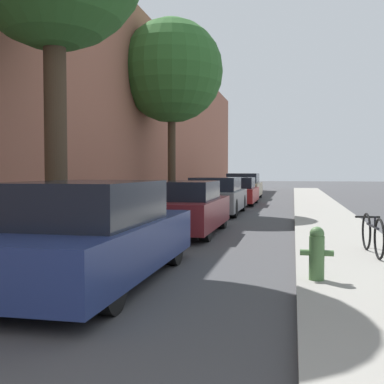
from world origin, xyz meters
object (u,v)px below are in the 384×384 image
at_px(parked_car_champagne, 244,187).
at_px(bicycle, 372,234).
at_px(street_tree_far, 172,71).
at_px(parked_car_grey, 217,196).
at_px(parked_car_red, 236,192).
at_px(parked_car_navy, 91,235).
at_px(fire_hydrant, 317,253).
at_px(parked_car_maroon, 182,208).

distance_m(parked_car_champagne, bicycle, 19.05).
bearing_deg(bicycle, street_tree_far, 120.34).
distance_m(parked_car_grey, parked_car_red, 5.13).
relative_size(parked_car_navy, street_tree_far, 0.64).
bearing_deg(street_tree_far, parked_car_red, 68.67).
xyz_separation_m(parked_car_navy, street_tree_far, (-1.74, 11.38, 4.68)).
xyz_separation_m(parked_car_grey, parked_car_red, (0.11, 5.13, -0.04)).
bearing_deg(parked_car_red, fire_hydrant, -79.42).
bearing_deg(parked_car_maroon, street_tree_far, 106.85).
distance_m(parked_car_navy, street_tree_far, 12.43).
relative_size(parked_car_maroon, street_tree_far, 0.56).
relative_size(parked_car_champagne, street_tree_far, 0.62).
bearing_deg(parked_car_maroon, parked_car_champagne, 90.17).
relative_size(parked_car_navy, parked_car_red, 1.17).
bearing_deg(street_tree_far, bicycle, -56.21).
distance_m(parked_car_navy, parked_car_red, 16.23).
distance_m(parked_car_maroon, parked_car_red, 10.78).
xyz_separation_m(parked_car_grey, fire_hydrant, (3.09, -10.81, -0.16)).
bearing_deg(fire_hydrant, parked_car_grey, 105.95).
relative_size(parked_car_grey, bicycle, 2.62).
bearing_deg(parked_car_champagne, parked_car_grey, -89.84).
bearing_deg(parked_car_navy, bicycle, 31.20).
height_order(parked_car_navy, bicycle, parked_car_navy).
xyz_separation_m(parked_car_grey, bicycle, (4.14, -8.57, -0.18)).
height_order(parked_car_champagne, bicycle, parked_car_champagne).
relative_size(parked_car_champagne, fire_hydrant, 6.16).
relative_size(parked_car_grey, parked_car_champagne, 1.00).
height_order(parked_car_grey, street_tree_far, street_tree_far).
distance_m(parked_car_champagne, street_tree_far, 10.94).
bearing_deg(parked_car_red, parked_car_champagne, 91.63).
bearing_deg(parked_car_grey, parked_car_navy, -90.23).
bearing_deg(fire_hydrant, street_tree_far, 113.69).
bearing_deg(street_tree_far, parked_car_champagne, 79.80).
relative_size(parked_car_navy, parked_car_grey, 1.04).
bearing_deg(bicycle, parked_car_navy, -152.26).
relative_size(parked_car_grey, street_tree_far, 0.62).
bearing_deg(parked_car_maroon, fire_hydrant, -59.24).
height_order(parked_car_red, bicycle, parked_car_red).
height_order(parked_car_maroon, fire_hydrant, parked_car_maroon).
bearing_deg(parked_car_maroon, parked_car_navy, -90.66).
bearing_deg(parked_car_grey, parked_car_champagne, 90.16).
height_order(parked_car_grey, bicycle, parked_car_grey).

